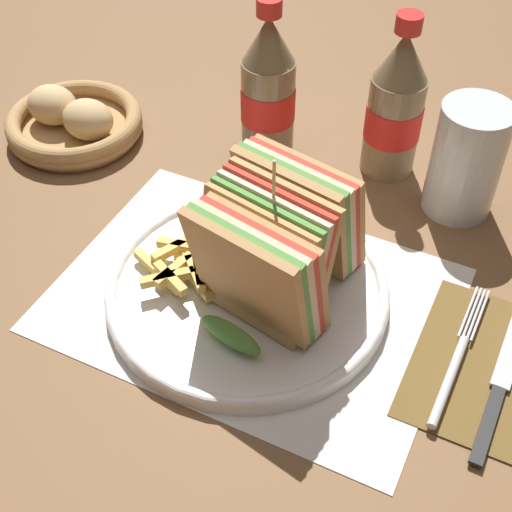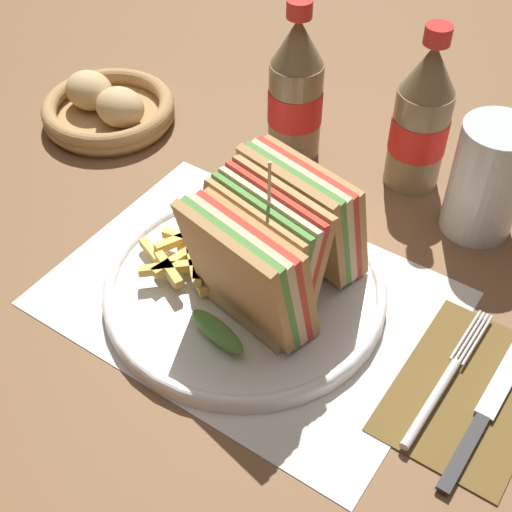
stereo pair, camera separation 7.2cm
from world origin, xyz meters
name	(u,v)px [view 1 (the left image)]	position (x,y,z in m)	size (l,w,h in m)	color
ground_plane	(270,281)	(0.00, 0.00, 0.00)	(4.00, 4.00, 0.00)	brown
placemat	(252,299)	(-0.01, -0.03, 0.00)	(0.39, 0.28, 0.00)	silver
plate_main	(247,289)	(-0.01, -0.03, 0.01)	(0.29, 0.29, 0.02)	white
club_sandwich	(274,245)	(0.01, -0.02, 0.08)	(0.14, 0.20, 0.17)	tan
fries_pile	(183,266)	(-0.08, -0.05, 0.03)	(0.10, 0.11, 0.02)	#E0B756
ketchup_blob	(206,243)	(-0.07, 0.00, 0.03)	(0.04, 0.03, 0.01)	maroon
napkin	(481,365)	(0.22, -0.01, 0.00)	(0.12, 0.18, 0.00)	brown
fork	(454,366)	(0.20, -0.03, 0.01)	(0.02, 0.18, 0.01)	silver
knife	(504,372)	(0.25, -0.01, 0.01)	(0.02, 0.21, 0.00)	black
coke_bottle_near	(268,90)	(-0.10, 0.21, 0.09)	(0.07, 0.07, 0.20)	#7A6647
coke_bottle_far	(395,108)	(0.05, 0.24, 0.09)	(0.07, 0.07, 0.20)	#7A6647
glass_near	(467,160)	(0.14, 0.20, 0.07)	(0.08, 0.08, 0.13)	silver
bread_basket	(74,122)	(-0.34, 0.12, 0.02)	(0.17, 0.17, 0.06)	#AD8451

